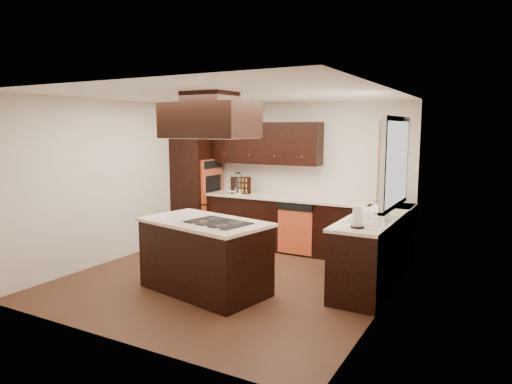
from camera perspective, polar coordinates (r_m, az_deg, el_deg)
floor at (r=6.43m, az=-3.42°, el=-10.88°), size 4.20×4.20×0.02m
ceiling at (r=6.11m, az=-3.61°, el=12.11°), size 4.20×4.20×0.02m
wall_back at (r=8.00m, az=4.59°, el=2.07°), size 4.20×0.02×2.50m
wall_front at (r=4.53m, az=-17.93°, el=-2.82°), size 4.20×0.02×2.50m
wall_left at (r=7.48m, az=-17.32°, el=1.33°), size 0.02×4.20×2.50m
wall_right at (r=5.34m, az=16.03°, el=-1.15°), size 0.02×4.20×2.50m
oven_column at (r=8.56m, az=-7.46°, el=1.13°), size 0.65×0.75×2.12m
wall_oven_face at (r=8.35m, az=-5.53°, el=1.41°), size 0.05×0.62×0.78m
base_cabinets_back at (r=7.83m, az=3.82°, el=-4.06°), size 2.93×0.60×0.88m
base_cabinets_right at (r=6.43m, az=14.84°, el=-6.97°), size 0.60×2.40×0.88m
countertop_back at (r=7.73m, az=3.81°, el=-0.74°), size 2.93×0.63×0.04m
countertop_right at (r=6.33m, az=14.86°, el=-2.93°), size 0.63×2.40×0.04m
upper_cabinets at (r=7.98m, az=1.27°, el=6.11°), size 2.00×0.34×0.72m
dishwasher_front at (r=7.46m, az=4.91°, el=-5.02°), size 0.60×0.05×0.72m
window_frame at (r=5.83m, az=17.00°, el=3.52°), size 0.06×1.32×1.12m
window_pane at (r=5.83m, az=17.27°, el=3.50°), size 0.00×1.20×1.00m
curtain_left at (r=5.43m, az=15.49°, el=3.81°), size 0.02×0.34×0.90m
curtain_right at (r=6.25m, az=17.28°, el=4.24°), size 0.02×0.34×0.90m
sink_rim at (r=5.99m, az=14.19°, el=-3.28°), size 0.52×0.84×0.01m
island at (r=5.88m, az=-6.41°, el=-8.14°), size 1.72×1.16×0.88m
island_top at (r=5.77m, az=-6.48°, el=-3.75°), size 1.79×1.23×0.04m
cooktop at (r=5.60m, az=-4.80°, el=-3.82°), size 0.83×0.64×0.01m
range_hood at (r=5.58m, az=-5.77°, el=8.88°), size 1.05×0.72×0.42m
hood_duct at (r=5.59m, az=-5.81°, el=11.70°), size 0.55×0.50×0.13m
blender_base at (r=8.07m, az=-2.25°, el=0.14°), size 0.15×0.15×0.10m
blender_pitcher at (r=8.04m, az=-2.26°, el=1.41°), size 0.13×0.13×0.26m
spice_rack at (r=8.08m, az=-1.90°, el=0.86°), size 0.36×0.23×0.30m
mixing_bowl at (r=8.16m, az=-2.95°, el=0.07°), size 0.28×0.28×0.06m
soap_bottle at (r=6.40m, az=14.60°, el=-1.89°), size 0.10×0.10×0.16m
paper_towel at (r=5.41m, az=12.60°, el=-3.06°), size 0.15×0.15×0.26m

